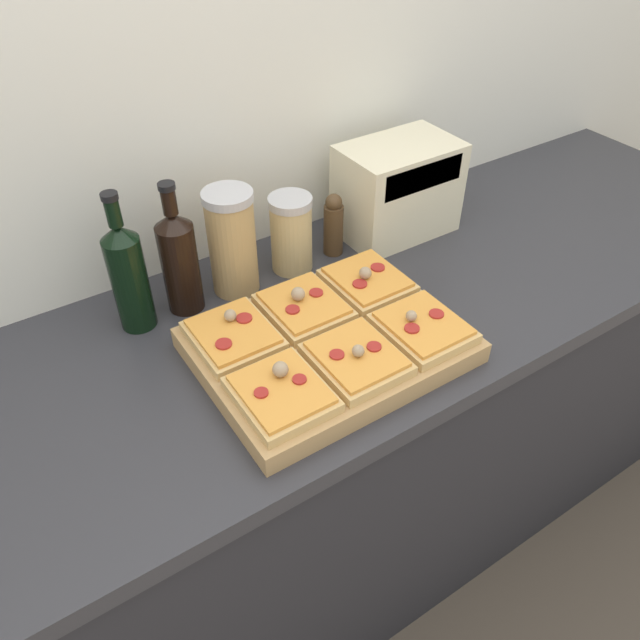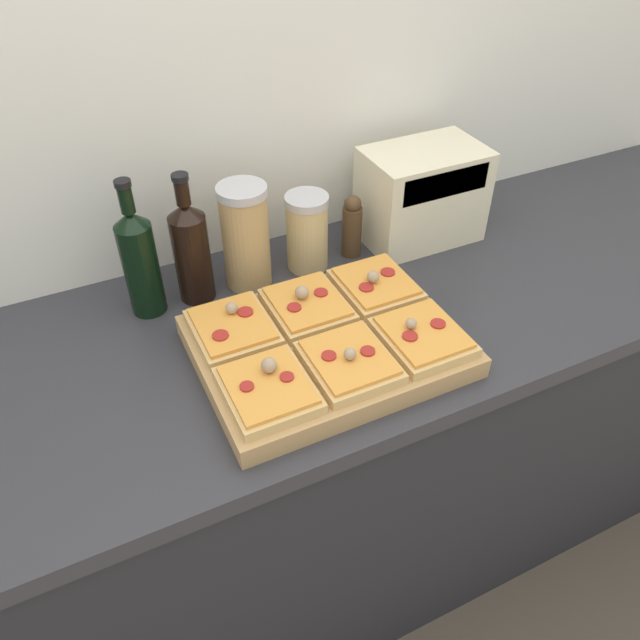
{
  "view_description": "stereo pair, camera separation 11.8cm",
  "coord_description": "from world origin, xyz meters",
  "views": [
    {
      "loc": [
        -0.48,
        -0.51,
        1.74
      ],
      "look_at": [
        0.02,
        0.25,
        0.98
      ],
      "focal_mm": 35.0,
      "sensor_mm": 36.0,
      "label": 1
    },
    {
      "loc": [
        -0.38,
        -0.57,
        1.74
      ],
      "look_at": [
        0.02,
        0.25,
        0.98
      ],
      "focal_mm": 35.0,
      "sensor_mm": 36.0,
      "label": 2
    }
  ],
  "objects": [
    {
      "name": "wall_back",
      "position": [
        0.0,
        0.67,
        1.25
      ],
      "size": [
        6.0,
        0.06,
        2.5
      ],
      "color": "silver",
      "rests_on": "ground_plane"
    },
    {
      "name": "wine_bottle",
      "position": [
        -0.15,
        0.5,
        1.03
      ],
      "size": [
        0.08,
        0.08,
        0.29
      ],
      "color": "black",
      "rests_on": "kitchen_counter"
    },
    {
      "name": "grain_jar_tall",
      "position": [
        -0.03,
        0.5,
        1.03
      ],
      "size": [
        0.1,
        0.1,
        0.23
      ],
      "color": "tan",
      "rests_on": "kitchen_counter"
    },
    {
      "name": "toaster_oven",
      "position": [
        0.4,
        0.5,
        1.03
      ],
      "size": [
        0.3,
        0.17,
        0.22
      ],
      "color": "beige",
      "rests_on": "kitchen_counter"
    },
    {
      "name": "cutting_board",
      "position": [
        0.02,
        0.22,
        0.94
      ],
      "size": [
        0.48,
        0.37,
        0.04
      ],
      "primitive_type": "cube",
      "color": "tan",
      "rests_on": "kitchen_counter"
    },
    {
      "name": "grain_jar_short",
      "position": [
        0.11,
        0.5,
        1.01
      ],
      "size": [
        0.1,
        0.1,
        0.18
      ],
      "color": "tan",
      "rests_on": "kitchen_counter"
    },
    {
      "name": "pepper_mill",
      "position": [
        0.22,
        0.5,
        0.99
      ],
      "size": [
        0.05,
        0.05,
        0.15
      ],
      "color": "#47331E",
      "rests_on": "kitchen_counter"
    },
    {
      "name": "pizza_slice_back_right",
      "position": [
        0.17,
        0.3,
        0.97
      ],
      "size": [
        0.15,
        0.17,
        0.05
      ],
      "color": "tan",
      "rests_on": "cutting_board"
    },
    {
      "name": "pizza_slice_front_center",
      "position": [
        0.02,
        0.13,
        0.97
      ],
      "size": [
        0.15,
        0.17,
        0.05
      ],
      "color": "tan",
      "rests_on": "cutting_board"
    },
    {
      "name": "olive_oil_bottle",
      "position": [
        -0.26,
        0.5,
        1.04
      ],
      "size": [
        0.07,
        0.07,
        0.3
      ],
      "color": "black",
      "rests_on": "kitchen_counter"
    },
    {
      "name": "pizza_slice_back_left",
      "position": [
        -0.14,
        0.3,
        0.97
      ],
      "size": [
        0.15,
        0.17,
        0.05
      ],
      "color": "tan",
      "rests_on": "cutting_board"
    },
    {
      "name": "pizza_slice_front_left",
      "position": [
        -0.14,
        0.13,
        0.97
      ],
      "size": [
        0.15,
        0.17,
        0.06
      ],
      "color": "tan",
      "rests_on": "cutting_board"
    },
    {
      "name": "pizza_slice_back_center",
      "position": [
        0.02,
        0.3,
        0.97
      ],
      "size": [
        0.15,
        0.17,
        0.06
      ],
      "color": "tan",
      "rests_on": "cutting_board"
    },
    {
      "name": "pizza_slice_front_right",
      "position": [
        0.17,
        0.13,
        0.97
      ],
      "size": [
        0.15,
        0.17,
        0.05
      ],
      "color": "tan",
      "rests_on": "cutting_board"
    },
    {
      "name": "kitchen_counter",
      "position": [
        0.0,
        0.32,
        0.46
      ],
      "size": [
        2.63,
        0.67,
        0.92
      ],
      "color": "#232328",
      "rests_on": "ground_plane"
    }
  ]
}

